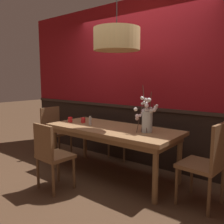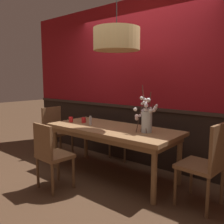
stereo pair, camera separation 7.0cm
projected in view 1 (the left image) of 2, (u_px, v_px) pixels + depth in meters
name	position (u px, v px, depth m)	size (l,w,h in m)	color
ground_plane	(112.00, 175.00, 3.64)	(24.00, 24.00, 0.00)	#4C3321
back_wall	(140.00, 84.00, 4.03)	(5.37, 0.14, 2.73)	black
dining_table	(112.00, 133.00, 3.55)	(2.00, 0.86, 0.74)	#997047
chair_near_side_left	(51.00, 153.00, 3.09)	(0.43, 0.41, 0.88)	brown
chair_head_east_end	(208.00, 160.00, 2.68)	(0.47, 0.49, 0.98)	brown
chair_far_side_left	(125.00, 129.00, 4.42)	(0.46, 0.45, 0.92)	brown
chair_head_west_end	(54.00, 129.00, 4.43)	(0.41, 0.43, 0.92)	brown
vase_with_blossoms	(147.00, 118.00, 3.20)	(0.29, 0.25, 0.63)	silver
candle_holder_nearer_center	(70.00, 120.00, 3.93)	(0.08, 0.08, 0.09)	red
candle_holder_nearer_edge	(83.00, 120.00, 3.89)	(0.07, 0.07, 0.08)	red
condiment_bottle	(90.00, 121.00, 3.69)	(0.04, 0.04, 0.14)	#ADADB2
pendant_lamp	(117.00, 39.00, 3.27)	(0.63, 0.63, 0.91)	tan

